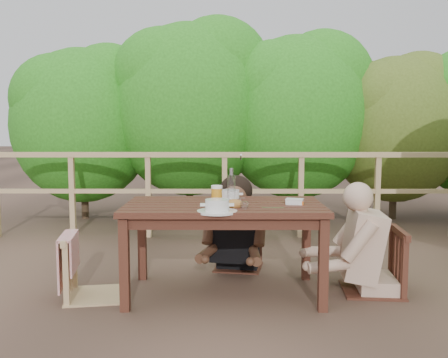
{
  "coord_description": "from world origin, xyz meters",
  "views": [
    {
      "loc": [
        0.01,
        -3.74,
        1.3
      ],
      "look_at": [
        0.0,
        0.05,
        0.9
      ],
      "focal_mm": 39.42,
      "sensor_mm": 36.0,
      "label": 1
    }
  ],
  "objects_px": {
    "table": "(224,250)",
    "soup_far": "(230,195)",
    "chair_left": "(95,237)",
    "bottle": "(231,185)",
    "diner_right": "(378,202)",
    "chair_right": "(373,232)",
    "soup_near": "(217,206)",
    "beer_glass": "(217,196)",
    "butter_tub": "(294,202)",
    "bread_roll": "(234,204)",
    "tumbler": "(245,206)",
    "woman": "(239,196)",
    "chair_far": "(239,223)"
  },
  "relations": [
    {
      "from": "chair_far",
      "to": "bottle",
      "type": "bearing_deg",
      "value": -87.38
    },
    {
      "from": "chair_right",
      "to": "table",
      "type": "bearing_deg",
      "value": -81.64
    },
    {
      "from": "diner_right",
      "to": "soup_far",
      "type": "height_order",
      "value": "diner_right"
    },
    {
      "from": "bread_roll",
      "to": "butter_tub",
      "type": "relative_size",
      "value": 0.96
    },
    {
      "from": "bread_roll",
      "to": "chair_left",
      "type": "bearing_deg",
      "value": 174.07
    },
    {
      "from": "soup_near",
      "to": "bread_roll",
      "type": "distance_m",
      "value": 0.2
    },
    {
      "from": "chair_left",
      "to": "tumbler",
      "type": "bearing_deg",
      "value": -108.54
    },
    {
      "from": "soup_near",
      "to": "tumbler",
      "type": "relative_size",
      "value": 4.23
    },
    {
      "from": "soup_near",
      "to": "butter_tub",
      "type": "bearing_deg",
      "value": 27.26
    },
    {
      "from": "soup_near",
      "to": "butter_tub",
      "type": "relative_size",
      "value": 2.19
    },
    {
      "from": "chair_far",
      "to": "bottle",
      "type": "distance_m",
      "value": 0.71
    },
    {
      "from": "chair_left",
      "to": "bread_roll",
      "type": "distance_m",
      "value": 1.1
    },
    {
      "from": "chair_right",
      "to": "soup_far",
      "type": "xyz_separation_m",
      "value": [
        -1.13,
        0.22,
        0.27
      ]
    },
    {
      "from": "bread_roll",
      "to": "bottle",
      "type": "bearing_deg",
      "value": 93.29
    },
    {
      "from": "bottle",
      "to": "tumbler",
      "type": "bearing_deg",
      "value": -77.38
    },
    {
      "from": "chair_right",
      "to": "bottle",
      "type": "xyz_separation_m",
      "value": [
        -1.12,
        0.08,
        0.36
      ]
    },
    {
      "from": "soup_far",
      "to": "tumbler",
      "type": "xyz_separation_m",
      "value": [
        0.1,
        -0.54,
        -0.01
      ]
    },
    {
      "from": "tumbler",
      "to": "soup_near",
      "type": "bearing_deg",
      "value": -159.53
    },
    {
      "from": "butter_tub",
      "to": "soup_far",
      "type": "bearing_deg",
      "value": 163.6
    },
    {
      "from": "tumbler",
      "to": "butter_tub",
      "type": "bearing_deg",
      "value": 30.38
    },
    {
      "from": "beer_glass",
      "to": "table",
      "type": "bearing_deg",
      "value": 53.7
    },
    {
      "from": "beer_glass",
      "to": "bread_roll",
      "type": "bearing_deg",
      "value": -36.44
    },
    {
      "from": "table",
      "to": "bottle",
      "type": "relative_size",
      "value": 5.46
    },
    {
      "from": "table",
      "to": "beer_glass",
      "type": "height_order",
      "value": "beer_glass"
    },
    {
      "from": "chair_right",
      "to": "soup_far",
      "type": "height_order",
      "value": "chair_right"
    },
    {
      "from": "chair_right",
      "to": "soup_far",
      "type": "relative_size",
      "value": 3.77
    },
    {
      "from": "chair_far",
      "to": "table",
      "type": "bearing_deg",
      "value": -90.52
    },
    {
      "from": "woman",
      "to": "butter_tub",
      "type": "xyz_separation_m",
      "value": [
        0.41,
        -0.76,
        0.06
      ]
    },
    {
      "from": "butter_tub",
      "to": "beer_glass",
      "type": "bearing_deg",
      "value": -159.17
    },
    {
      "from": "diner_right",
      "to": "bottle",
      "type": "distance_m",
      "value": 1.16
    },
    {
      "from": "chair_right",
      "to": "bread_roll",
      "type": "xyz_separation_m",
      "value": [
        -1.1,
        -0.24,
        0.26
      ]
    },
    {
      "from": "bread_roll",
      "to": "beer_glass",
      "type": "distance_m",
      "value": 0.17
    },
    {
      "from": "table",
      "to": "soup_far",
      "type": "bearing_deg",
      "value": 79.93
    },
    {
      "from": "soup_near",
      "to": "beer_glass",
      "type": "xyz_separation_m",
      "value": [
        -0.01,
        0.25,
        0.03
      ]
    },
    {
      "from": "chair_left",
      "to": "bread_roll",
      "type": "relative_size",
      "value": 7.38
    },
    {
      "from": "chair_right",
      "to": "woman",
      "type": "distance_m",
      "value": 1.25
    },
    {
      "from": "chair_right",
      "to": "soup_far",
      "type": "distance_m",
      "value": 1.18
    },
    {
      "from": "chair_far",
      "to": "soup_far",
      "type": "xyz_separation_m",
      "value": [
        -0.08,
        -0.43,
        0.32
      ]
    },
    {
      "from": "woman",
      "to": "tumbler",
      "type": "distance_m",
      "value": 0.99
    },
    {
      "from": "diner_right",
      "to": "soup_near",
      "type": "relative_size",
      "value": 5.02
    },
    {
      "from": "bread_roll",
      "to": "butter_tub",
      "type": "xyz_separation_m",
      "value": [
        0.46,
        0.15,
        -0.01
      ]
    },
    {
      "from": "table",
      "to": "diner_right",
      "type": "relative_size",
      "value": 1.06
    },
    {
      "from": "chair_right",
      "to": "soup_near",
      "type": "height_order",
      "value": "chair_right"
    },
    {
      "from": "soup_far",
      "to": "bread_roll",
      "type": "height_order",
      "value": "soup_far"
    },
    {
      "from": "chair_right",
      "to": "chair_far",
      "type": "bearing_deg",
      "value": -116.57
    },
    {
      "from": "woman",
      "to": "bread_roll",
      "type": "xyz_separation_m",
      "value": [
        -0.06,
        -0.9,
        0.07
      ]
    },
    {
      "from": "diner_right",
      "to": "table",
      "type": "bearing_deg",
      "value": 98.28
    },
    {
      "from": "bottle",
      "to": "table",
      "type": "bearing_deg",
      "value": -112.01
    },
    {
      "from": "woman",
      "to": "tumbler",
      "type": "bearing_deg",
      "value": 100.96
    },
    {
      "from": "chair_left",
      "to": "bottle",
      "type": "bearing_deg",
      "value": -87.7
    }
  ]
}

